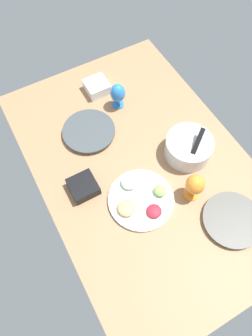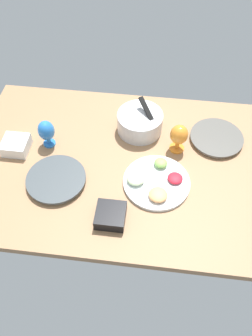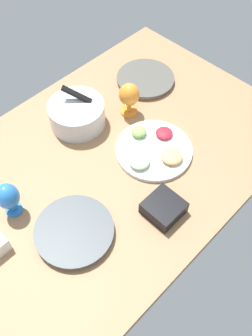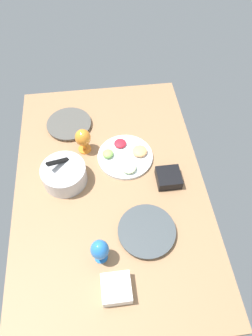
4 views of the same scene
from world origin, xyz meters
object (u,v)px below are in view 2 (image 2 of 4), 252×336
at_px(mixing_bowl, 140,122).
at_px(square_bowl_white, 16,145).
at_px(dinner_plate_right, 216,138).
at_px(hurricane_glass_blue, 46,131).
at_px(dinner_plate_left, 56,180).
at_px(hurricane_glass_orange, 179,136).
at_px(square_bowl_black, 111,215).
at_px(fruit_platter, 156,182).

xyz_separation_m(mixing_bowl, square_bowl_white, (-0.62, -0.22, -0.02)).
distance_m(dinner_plate_right, hurricane_glass_blue, 0.89).
xyz_separation_m(dinner_plate_right, square_bowl_white, (-1.03, -0.19, 0.02)).
bearing_deg(dinner_plate_left, dinner_plate_right, 25.49).
height_order(dinner_plate_left, square_bowl_white, square_bowl_white).
height_order(dinner_plate_left, dinner_plate_right, dinner_plate_left).
relative_size(dinner_plate_left, square_bowl_white, 2.22).
bearing_deg(hurricane_glass_orange, dinner_plate_right, 23.26).
bearing_deg(square_bowl_black, dinner_plate_right, 47.94).
height_order(hurricane_glass_orange, square_bowl_white, hurricane_glass_orange).
relative_size(dinner_plate_right, hurricane_glass_blue, 1.76).
bearing_deg(fruit_platter, dinner_plate_right, 47.16).
height_order(mixing_bowl, hurricane_glass_orange, mixing_bowl).
bearing_deg(hurricane_glass_orange, square_bowl_black, -121.84).
distance_m(dinner_plate_left, square_bowl_black, 0.34).
bearing_deg(hurricane_glass_blue, dinner_plate_right, 8.90).
xyz_separation_m(dinner_plate_left, dinner_plate_right, (0.78, 0.37, -0.00)).
distance_m(mixing_bowl, square_bowl_black, 0.57).
distance_m(mixing_bowl, fruit_platter, 0.37).
height_order(mixing_bowl, hurricane_glass_blue, mixing_bowl).
height_order(fruit_platter, hurricane_glass_blue, hurricane_glass_blue).
distance_m(dinner_plate_right, mixing_bowl, 0.42).
height_order(hurricane_glass_orange, square_bowl_black, hurricane_glass_orange).
xyz_separation_m(hurricane_glass_blue, square_bowl_white, (-0.16, -0.06, -0.06)).
xyz_separation_m(hurricane_glass_blue, hurricane_glass_orange, (0.67, 0.05, 0.00)).
bearing_deg(hurricane_glass_blue, hurricane_glass_orange, 4.10).
relative_size(mixing_bowl, hurricane_glass_blue, 1.52).
xyz_separation_m(mixing_bowl, fruit_platter, (0.11, -0.35, -0.04)).
bearing_deg(hurricane_glass_blue, mixing_bowl, 19.44).
bearing_deg(square_bowl_black, mixing_bowl, 82.51).
height_order(hurricane_glass_blue, hurricane_glass_orange, hurricane_glass_orange).
relative_size(hurricane_glass_blue, hurricane_glass_orange, 0.99).
bearing_deg(dinner_plate_left, hurricane_glass_blue, 112.52).
relative_size(mixing_bowl, hurricane_glass_orange, 1.51).
xyz_separation_m(dinner_plate_right, mixing_bowl, (-0.41, 0.03, 0.05)).
bearing_deg(square_bowl_white, dinner_plate_left, -34.81).
distance_m(mixing_bowl, square_bowl_white, 0.66).
bearing_deg(fruit_platter, dinner_plate_left, -174.44).
distance_m(fruit_platter, square_bowl_black, 0.28).
bearing_deg(mixing_bowl, hurricane_glass_orange, -29.25).
height_order(square_bowl_black, square_bowl_white, square_bowl_white).
xyz_separation_m(hurricane_glass_orange, square_bowl_black, (-0.28, -0.45, -0.07)).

